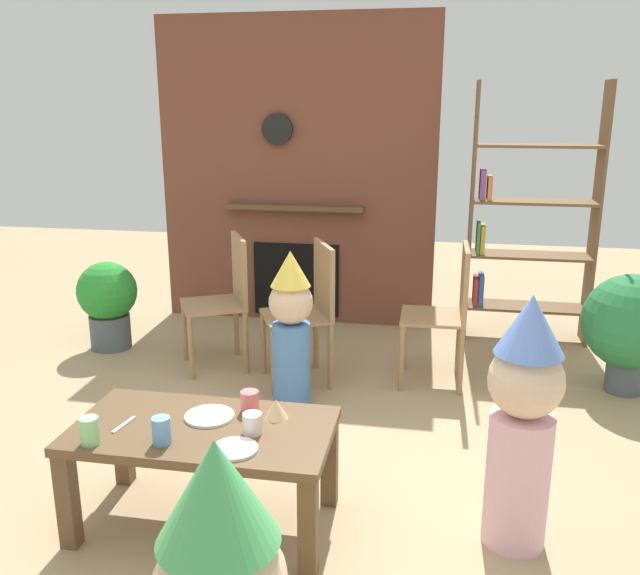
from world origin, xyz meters
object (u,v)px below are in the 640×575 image
dining_chair_right (448,307)px  paper_cup_near_right (250,401)px  birthday_cake_slice (276,409)px  potted_plant_short (108,300)px  dining_chair_middle (310,304)px  paper_cup_near_left (161,430)px  paper_plate_front (209,416)px  child_by_the_chairs (291,325)px  potted_plant_tall (631,324)px  paper_cup_far_left (252,423)px  bookshelf (523,225)px  coffee_table (203,443)px  paper_plate_rear (235,449)px  child_in_pink (523,417)px  dining_chair_left (226,294)px  paper_cup_center (90,431)px

dining_chair_right → paper_cup_near_right: bearing=60.5°
birthday_cake_slice → dining_chair_right: bearing=65.6°
dining_chair_right → potted_plant_short: dining_chair_right is taller
birthday_cake_slice → dining_chair_middle: (-0.15, 1.47, 0.01)m
paper_cup_near_left → potted_plant_short: 2.47m
paper_cup_near_left → paper_cup_near_right: paper_cup_near_left is taller
paper_plate_front → child_by_the_chairs: child_by_the_chairs is taller
potted_plant_tall → paper_cup_near_right: bearing=-140.6°
paper_cup_far_left → paper_plate_front: bearing=154.9°
paper_plate_front → bookshelf: bearing=59.5°
bookshelf → paper_cup_far_left: bookshelf is taller
paper_plate_front → dining_chair_right: dining_chair_right is taller
birthday_cake_slice → potted_plant_short: bearing=133.6°
coffee_table → potted_plant_tall: potted_plant_tall is taller
coffee_table → paper_plate_rear: 0.27m
bookshelf → dining_chair_right: 1.16m
child_by_the_chairs → bookshelf: bearing=139.5°
child_in_pink → dining_chair_right: (-0.28, 1.60, -0.05)m
child_in_pink → paper_cup_far_left: bearing=2.1°
bookshelf → paper_cup_far_left: (-1.31, -2.70, -0.38)m
paper_cup_near_left → dining_chair_left: bearing=100.6°
paper_cup_center → paper_plate_front: (0.38, 0.30, -0.05)m
coffee_table → birthday_cake_slice: bearing=24.1°
dining_chair_left → potted_plant_short: dining_chair_left is taller
bookshelf → child_in_pink: size_ratio=1.79×
bookshelf → potted_plant_short: (-2.95, -0.76, -0.51)m
coffee_table → dining_chair_right: 1.98m
paper_plate_front → dining_chair_left: dining_chair_left is taller
dining_chair_right → potted_plant_tall: dining_chair_right is taller
birthday_cake_slice → dining_chair_left: bearing=114.7°
paper_cup_near_left → paper_cup_far_left: paper_cup_near_left is taller
paper_cup_far_left → dining_chair_right: size_ratio=0.10×
paper_cup_near_right → paper_plate_rear: paper_cup_near_right is taller
paper_plate_front → potted_plant_tall: size_ratio=0.28×
paper_plate_rear → dining_chair_left: size_ratio=0.20×
paper_cup_center → dining_chair_left: dining_chair_left is taller
paper_cup_near_left → paper_plate_front: 0.27m
paper_cup_near_right → dining_chair_middle: dining_chair_middle is taller
birthday_cake_slice → potted_plant_tall: 2.45m
potted_plant_tall → dining_chair_right: bearing=-176.9°
paper_plate_front → dining_chair_middle: dining_chair_middle is taller
child_in_pink → potted_plant_tall: (0.82, 1.66, -0.12)m
dining_chair_left → paper_plate_rear: bearing=81.5°
paper_cup_near_left → dining_chair_right: dining_chair_right is taller
paper_plate_rear → potted_plant_short: size_ratio=0.28×
dining_chair_middle → potted_plant_short: 1.60m
paper_cup_far_left → child_in_pink: (1.06, 0.13, 0.06)m
bookshelf → child_in_pink: bearing=-95.6°
bookshelf → birthday_cake_slice: bookshelf is taller
birthday_cake_slice → child_in_pink: size_ratio=0.09×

